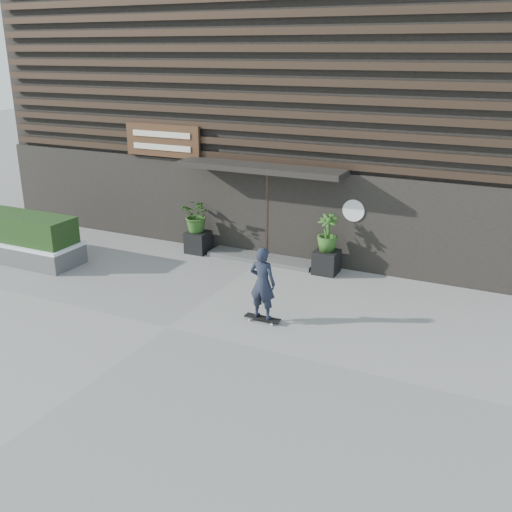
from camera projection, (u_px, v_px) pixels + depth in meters
The scene contains 11 objects.
ground at pixel (168, 327), 12.16m from camera, with size 80.00×80.00×0.00m, color gray.
entrance_step at pixel (262, 258), 16.05m from camera, with size 3.00×0.80×0.12m, color #4B4B49.
planter_pot_left at pixel (198, 242), 16.57m from camera, with size 0.60×0.60×0.60m, color black.
bamboo_left at pixel (197, 215), 16.32m from camera, with size 0.86×0.75×0.96m, color #2D591E.
planter_pot_right at pixel (326, 262), 15.02m from camera, with size 0.60×0.60×0.60m, color black.
bamboo_right at pixel (328, 233), 14.76m from camera, with size 0.54×0.54×0.96m, color #2D591E.
raised_bed at pixel (22, 250), 16.03m from camera, with size 3.50×1.20×0.50m, color #4C4C49.
snow_layer at pixel (21, 240), 15.93m from camera, with size 3.50×1.20×0.08m, color white.
hedge at pixel (19, 227), 15.80m from camera, with size 3.30×1.00×0.70m, color #193413.
building at pixel (332, 96), 19.30m from camera, with size 18.00×11.00×8.00m.
skateboarder at pixel (262, 283), 12.14m from camera, with size 0.78×0.39×1.65m.
Camera 1 is at (6.40, -9.10, 5.42)m, focal length 41.36 mm.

